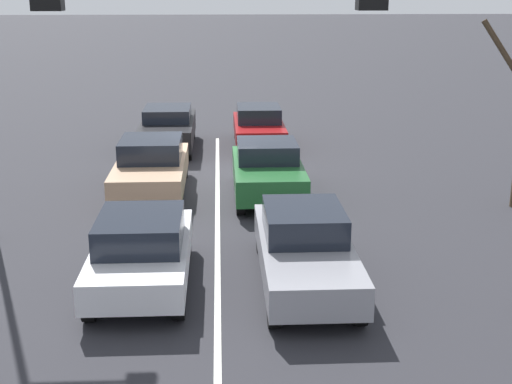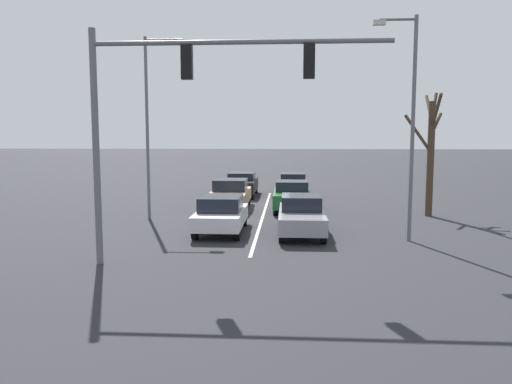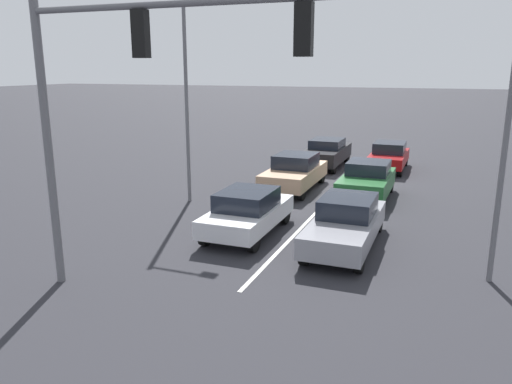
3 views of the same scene
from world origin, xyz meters
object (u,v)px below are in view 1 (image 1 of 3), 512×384
car_maroon_leftlane_third (259,126)px  traffic_signal_gantry (25,55)px  car_tan_midlane_second (151,167)px  car_darkgreen_leftlane_second (268,170)px  car_silver_midlane_front (141,250)px  car_black_midlane_third (168,127)px  car_gray_leftlane_front (305,247)px

car_maroon_leftlane_third → traffic_signal_gantry: 18.27m
car_tan_midlane_second → car_darkgreen_leftlane_second: bearing=171.6°
car_silver_midlane_front → car_darkgreen_leftlane_second: size_ratio=1.00×
car_tan_midlane_second → traffic_signal_gantry: (0.16, 11.50, 4.17)m
car_black_midlane_third → traffic_signal_gantry: traffic_signal_gantry is taller
car_silver_midlane_front → traffic_signal_gantry: bearing=83.9°
car_gray_leftlane_front → car_tan_midlane_second: (3.55, -6.41, 0.04)m
car_darkgreen_leftlane_second → traffic_signal_gantry: 12.27m
car_maroon_leftlane_third → car_black_midlane_third: bearing=5.2°
car_tan_midlane_second → car_black_midlane_third: 5.65m
car_tan_midlane_second → car_black_midlane_third: (-0.09, -5.65, -0.00)m
car_silver_midlane_front → car_gray_leftlane_front: bearing=179.9°
car_gray_leftlane_front → car_maroon_leftlane_third: 12.35m
car_black_midlane_third → traffic_signal_gantry: size_ratio=0.54×
car_black_midlane_third → traffic_signal_gantry: 17.65m
car_tan_midlane_second → car_silver_midlane_front: bearing=93.4°
car_black_midlane_third → car_tan_midlane_second: bearing=89.1°
car_maroon_leftlane_third → traffic_signal_gantry: size_ratio=0.49×
car_tan_midlane_second → traffic_signal_gantry: bearing=89.2°
car_gray_leftlane_front → car_silver_midlane_front: (3.17, -0.01, 0.01)m
car_silver_midlane_front → car_darkgreen_leftlane_second: 6.58m
car_gray_leftlane_front → car_maroon_leftlane_third: size_ratio=1.12×
car_darkgreen_leftlane_second → car_tan_midlane_second: 3.26m
car_silver_midlane_front → car_maroon_leftlane_third: (-2.96, -12.34, 0.01)m
car_black_midlane_third → car_maroon_leftlane_third: (-3.25, -0.29, -0.02)m
car_maroon_leftlane_third → traffic_signal_gantry: (3.50, 17.44, 4.19)m
car_black_midlane_third → car_maroon_leftlane_third: size_ratio=1.10×
car_tan_midlane_second → traffic_signal_gantry: traffic_signal_gantry is taller
car_silver_midlane_front → car_tan_midlane_second: bearing=-86.6°
car_gray_leftlane_front → car_black_midlane_third: (3.46, -12.06, 0.04)m
car_gray_leftlane_front → car_darkgreen_leftlane_second: size_ratio=1.15×
car_silver_midlane_front → car_black_midlane_third: (0.29, -12.05, 0.03)m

